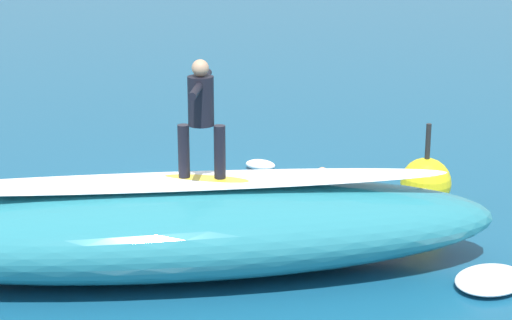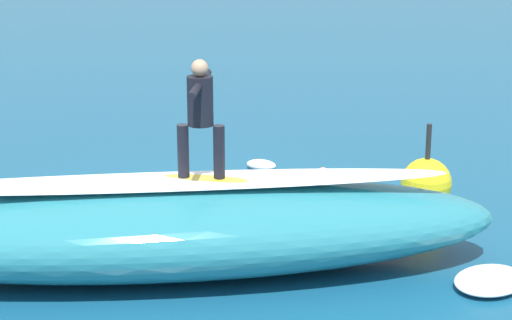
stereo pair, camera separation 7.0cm
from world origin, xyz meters
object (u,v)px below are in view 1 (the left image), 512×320
(surfboard_paddling, at_px, (298,191))
(buoy_marker, at_px, (426,183))
(surfboard_riding, at_px, (202,181))
(surfer_riding, at_px, (201,110))
(surfer_paddling, at_px, (292,183))

(surfboard_paddling, bearing_deg, buoy_marker, -51.58)
(surfboard_riding, bearing_deg, buoy_marker, -139.47)
(surfboard_paddling, relative_size, buoy_marker, 1.76)
(surfboard_riding, relative_size, surfboard_paddling, 0.90)
(surfer_riding, height_order, buoy_marker, surfer_riding)
(surfer_riding, distance_m, surfboard_paddling, 4.01)
(surfer_riding, height_order, surfboard_paddling, surfer_riding)
(surfboard_paddling, bearing_deg, surfboard_riding, -146.84)
(surfboard_riding, height_order, surfer_paddling, surfboard_riding)
(buoy_marker, bearing_deg, surfboard_paddling, -32.79)
(surfboard_riding, bearing_deg, surfer_paddling, -108.27)
(surfer_riding, relative_size, surfboard_paddling, 0.65)
(surfer_riding, xyz_separation_m, surfer_paddling, (-1.97, -2.63, -1.98))
(surfer_riding, distance_m, surfer_paddling, 3.84)
(surfboard_riding, bearing_deg, surfer_riding, -67.84)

